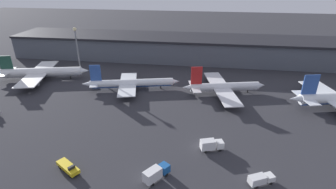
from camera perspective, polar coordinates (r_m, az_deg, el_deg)
ground at (r=80.59m, az=7.38°, el=-11.32°), size 600.00×600.00×0.00m
terminal_building at (r=157.15m, az=8.40°, el=9.81°), size 229.35×27.96×13.46m
airplane_0 at (r=140.70m, az=-25.91°, el=4.34°), size 44.78×37.34×12.32m
airplane_1 at (r=116.90m, az=-8.13°, el=2.43°), size 42.48×27.71×11.89m
airplane_2 at (r=114.49m, az=11.94°, el=1.63°), size 35.94×36.78×12.37m
service_vehicle_0 at (r=71.09m, az=19.48°, el=-16.99°), size 6.94×4.96×2.73m
service_vehicle_2 at (r=75.82m, az=-20.90°, el=-14.58°), size 7.90×6.31×2.56m
service_vehicle_4 at (r=78.66m, az=9.33°, el=-10.72°), size 7.17×4.47×3.54m
service_vehicle_5 at (r=68.39m, az=-2.69°, el=-16.73°), size 6.46×7.45×3.60m
lamp_post_0 at (r=142.13m, az=-19.25°, el=10.40°), size 1.80×1.80×22.96m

